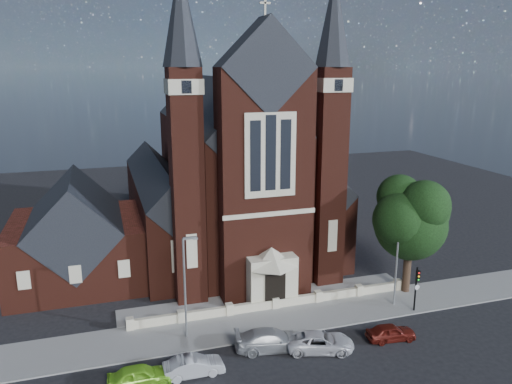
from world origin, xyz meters
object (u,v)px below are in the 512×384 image
car_lime_van (140,376)px  car_white_suv (320,342)px  car_dark_red (391,332)px  street_tree (414,220)px  traffic_signal (417,284)px  church (226,176)px  car_silver_b (271,340)px  car_silver_a (194,366)px  street_lamp_left (186,282)px  parish_hall (77,240)px  street_lamp_right (398,255)px

car_lime_van → car_white_suv: bearing=-90.0°
car_dark_red → car_lime_van: bearing=96.0°
street_tree → traffic_signal: street_tree is taller
church → car_dark_red: church is taller
church → car_silver_b: bearing=-96.1°
church → car_silver_a: church is taller
car_lime_van → street_lamp_left: bearing=-40.5°
car_silver_a → car_dark_red: bearing=-90.7°
parish_hall → car_silver_b: parish_hall is taller
street_tree → street_lamp_left: bearing=-175.2°
traffic_signal → car_dark_red: size_ratio=1.07×
car_white_suv → street_tree: bearing=-44.1°
street_tree → car_lime_van: bearing=-165.0°
church → car_silver_a: bearing=-109.4°
car_white_suv → parish_hall: bearing=60.0°
church → traffic_signal: church is taller
traffic_signal → car_silver_a: (-19.34, -3.18, -1.91)m
traffic_signal → street_lamp_right: bearing=120.0°
traffic_signal → parish_hall: bearing=150.0°
street_lamp_right → car_white_suv: (-9.14, -4.56, -3.92)m
church → car_white_suv: church is taller
street_lamp_right → car_lime_van: street_lamp_right is taller
parish_hall → traffic_signal: 31.20m
street_tree → street_lamp_left: (-20.51, -1.71, -2.36)m
car_dark_red → church: bearing=21.7°
traffic_signal → car_silver_b: size_ratio=0.76×
traffic_signal → car_white_suv: bearing=-163.5°
traffic_signal → car_dark_red: bearing=-143.1°
street_tree → car_silver_b: 16.98m
street_tree → street_lamp_right: bearing=-145.7°
street_lamp_left → street_lamp_right: same height
car_silver_b → parish_hall: bearing=47.0°
parish_hall → car_dark_red: 29.65m
street_tree → car_silver_a: (-20.94, -6.46, -6.29)m
car_white_suv → car_lime_van: bearing=108.8°
street_lamp_right → car_silver_a: street_lamp_right is taller
street_lamp_right → street_tree: bearing=34.3°
car_silver_a → car_dark_red: (14.98, -0.09, -0.03)m
street_lamp_left → car_lime_van: street_lamp_left is taller
parish_hall → car_silver_b: size_ratio=2.31×
church → street_tree: size_ratio=3.26×
street_lamp_left → car_white_suv: 10.70m
street_lamp_right → car_lime_van: 22.80m
parish_hall → street_lamp_left: size_ratio=1.51×
church → car_silver_b: size_ratio=6.61×
church → street_tree: 21.38m
church → car_lime_van: size_ratio=8.46×
street_tree → car_dark_red: bearing=-132.3°
street_lamp_right → car_silver_b: (-12.48, -3.35, -3.83)m
street_tree → car_silver_a: street_tree is taller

